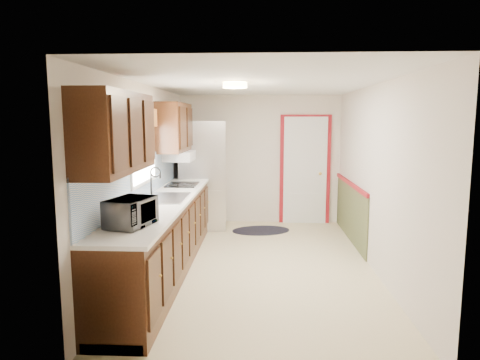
# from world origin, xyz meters

# --- Properties ---
(room_shell) EXTENTS (3.20, 5.20, 2.52)m
(room_shell) POSITION_xyz_m (0.00, 0.00, 1.20)
(room_shell) COLOR beige
(room_shell) RESTS_ON ground
(kitchen_run) EXTENTS (0.63, 4.00, 2.20)m
(kitchen_run) POSITION_xyz_m (-1.24, -0.29, 0.81)
(kitchen_run) COLOR #341A0B
(kitchen_run) RESTS_ON ground
(back_wall_trim) EXTENTS (1.12, 2.30, 2.08)m
(back_wall_trim) POSITION_xyz_m (0.99, 2.21, 0.89)
(back_wall_trim) COLOR maroon
(back_wall_trim) RESTS_ON ground
(ceiling_fixture) EXTENTS (0.30, 0.30, 0.06)m
(ceiling_fixture) POSITION_xyz_m (-0.30, -0.20, 2.36)
(ceiling_fixture) COLOR #FFD88C
(ceiling_fixture) RESTS_ON room_shell
(microwave) EXTENTS (0.38, 0.54, 0.33)m
(microwave) POSITION_xyz_m (-1.20, -1.65, 1.10)
(microwave) COLOR white
(microwave) RESTS_ON kitchen_run
(refrigerator) EXTENTS (0.88, 0.84, 1.92)m
(refrigerator) POSITION_xyz_m (-1.02, 2.05, 0.96)
(refrigerator) COLOR #B7B7BC
(refrigerator) RESTS_ON ground
(rug) EXTENTS (1.13, 0.85, 0.01)m
(rug) POSITION_xyz_m (0.03, 1.81, 0.01)
(rug) COLOR black
(rug) RESTS_ON ground
(cooktop) EXTENTS (0.46, 0.55, 0.02)m
(cooktop) POSITION_xyz_m (-1.19, 0.94, 0.95)
(cooktop) COLOR black
(cooktop) RESTS_ON kitchen_run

